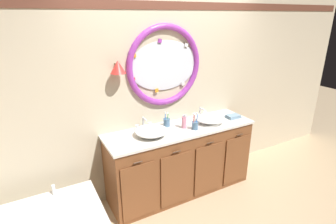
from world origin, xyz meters
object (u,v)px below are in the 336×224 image
at_px(sink_basin_right, 210,118).
at_px(toothbrush_holder_left, 167,122).
at_px(folded_hand_towel, 233,116).
at_px(soap_dispenser, 184,122).
at_px(sink_basin_left, 151,131).
at_px(toothbrush_holder_right, 195,125).

relative_size(sink_basin_right, toothbrush_holder_left, 1.96).
relative_size(sink_basin_right, folded_hand_towel, 2.03).
bearing_deg(toothbrush_holder_left, soap_dispenser, -42.31).
bearing_deg(soap_dispenser, toothbrush_holder_left, 137.69).
xyz_separation_m(sink_basin_right, toothbrush_holder_left, (-0.55, 0.16, 0.00)).
xyz_separation_m(sink_basin_left, folded_hand_towel, (1.21, -0.02, -0.04)).
height_order(sink_basin_right, folded_hand_towel, sink_basin_right).
bearing_deg(toothbrush_holder_left, sink_basin_right, -15.62).
bearing_deg(soap_dispenser, toothbrush_holder_right, -46.11).
distance_m(sink_basin_right, toothbrush_holder_right, 0.31).
xyz_separation_m(sink_basin_left, sink_basin_right, (0.84, 0.00, -0.00)).
relative_size(sink_basin_left, folded_hand_towel, 2.02).
bearing_deg(sink_basin_left, sink_basin_right, 0.00).
xyz_separation_m(toothbrush_holder_right, soap_dispenser, (-0.09, 0.10, 0.02)).
xyz_separation_m(toothbrush_holder_left, folded_hand_towel, (0.93, -0.18, -0.04)).
distance_m(sink_basin_right, folded_hand_towel, 0.37).
relative_size(toothbrush_holder_left, folded_hand_towel, 1.04).
bearing_deg(toothbrush_holder_right, folded_hand_towel, 5.73).
bearing_deg(folded_hand_towel, sink_basin_right, 176.30).
bearing_deg(sink_basin_left, folded_hand_towel, -1.14).
distance_m(sink_basin_left, folded_hand_towel, 1.21).
height_order(toothbrush_holder_left, toothbrush_holder_right, toothbrush_holder_right).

